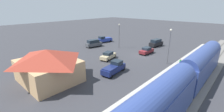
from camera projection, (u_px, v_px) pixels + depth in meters
The scene contains 14 objects.
ground_plane at pixel (142, 55), 38.35m from camera, with size 200.00×200.00×0.00m, color #38383D.
railway_track at pixel (204, 70), 29.36m from camera, with size 4.80×70.00×0.30m.
platform at pixel (183, 65), 31.90m from camera, with size 3.20×46.00×0.30m.
passenger_train at pixel (153, 110), 13.77m from camera, with size 2.93×50.14×4.98m.
station_building at pixel (48, 65), 24.58m from camera, with size 10.09×8.59×5.38m.
pedestrian_on_platform at pixel (180, 62), 29.98m from camera, with size 0.36×0.36×1.71m.
pickup_blue at pixel (104, 39), 52.10m from camera, with size 3.10×5.70×2.14m.
suv_charcoal at pixel (94, 43), 46.13m from camera, with size 2.73×5.15×2.22m.
suv_black at pixel (156, 43), 46.79m from camera, with size 2.49×5.09×2.22m.
sedan_tan at pixel (108, 56), 35.48m from camera, with size 2.77×4.79×1.74m.
pickup_navy at pixel (114, 68), 28.06m from camera, with size 2.65×5.61×2.14m.
sedan_maroon at pixel (147, 50), 39.53m from camera, with size 1.96×4.55×1.74m.
light_pole_near_platform at pixel (170, 42), 31.28m from camera, with size 0.44×0.44×7.50m.
light_pole_lot_center at pixel (119, 33), 43.86m from camera, with size 0.44×0.44×7.07m.
Camera 1 is at (-19.06, 32.00, 11.81)m, focal length 24.43 mm.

